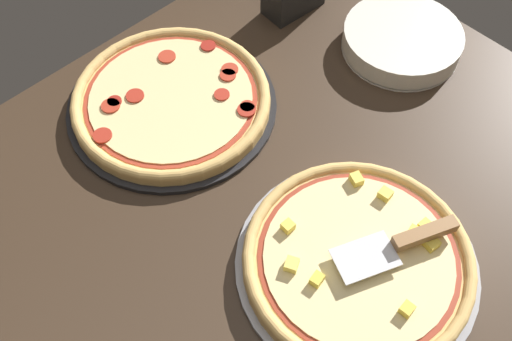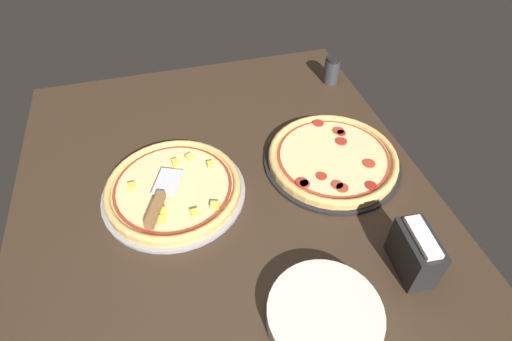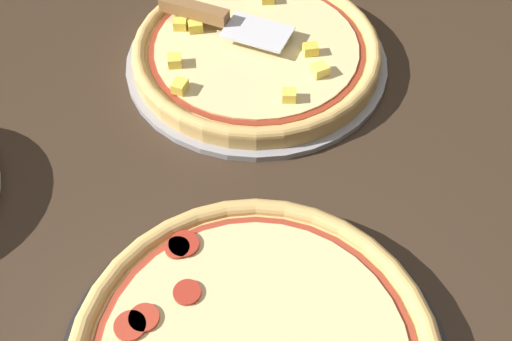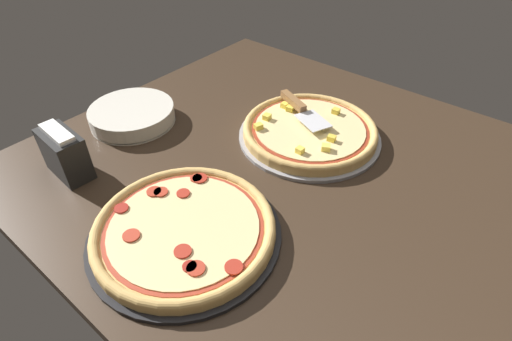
% 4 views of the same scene
% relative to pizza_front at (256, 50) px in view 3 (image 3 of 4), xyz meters
% --- Properties ---
extents(ground_plane, '(1.27, 1.16, 0.04)m').
position_rel_pizza_front_xyz_m(ground_plane, '(-0.02, 0.14, -0.04)').
color(ground_plane, '#38281C').
extents(pizza_pan_front, '(0.40, 0.40, 0.01)m').
position_rel_pizza_front_xyz_m(pizza_pan_front, '(-0.00, -0.00, -0.02)').
color(pizza_pan_front, '#939399').
rests_on(pizza_pan_front, ground_plane).
extents(pizza_front, '(0.38, 0.38, 0.04)m').
position_rel_pizza_front_xyz_m(pizza_front, '(0.00, 0.00, 0.00)').
color(pizza_front, '#DBAD60').
rests_on(pizza_front, pizza_pan_front).
extents(serving_spatula, '(0.21, 0.12, 0.02)m').
position_rel_pizza_front_xyz_m(serving_spatula, '(0.07, -0.04, 0.03)').
color(serving_spatula, silver).
rests_on(serving_spatula, pizza_front).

